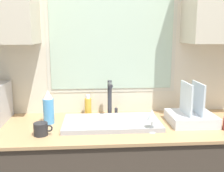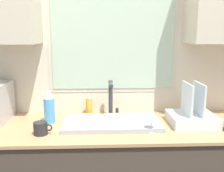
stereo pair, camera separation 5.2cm
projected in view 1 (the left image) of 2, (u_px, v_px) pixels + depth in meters
name	position (u px, v px, depth m)	size (l,w,h in m)	color
wall_back	(112.00, 52.00, 2.02)	(6.00, 0.38, 2.60)	beige
sink_basin	(112.00, 123.00, 1.81)	(0.66, 0.36, 0.03)	#9EA0A5
faucet	(110.00, 96.00, 1.97)	(0.08, 0.16, 0.27)	#333338
dish_rack	(191.00, 115.00, 1.83)	(0.31, 0.29, 0.29)	silver
spray_bottle	(48.00, 107.00, 1.82)	(0.07, 0.07, 0.24)	#4C99D8
soap_bottle	(88.00, 106.00, 2.02)	(0.05, 0.05, 0.16)	gold
mug_near_sink	(41.00, 129.00, 1.61)	(0.12, 0.09, 0.08)	#262628
wine_glass	(152.00, 116.00, 1.65)	(0.06, 0.06, 0.15)	silver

